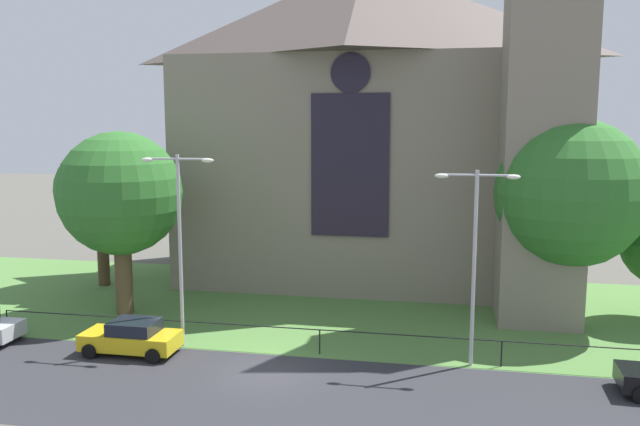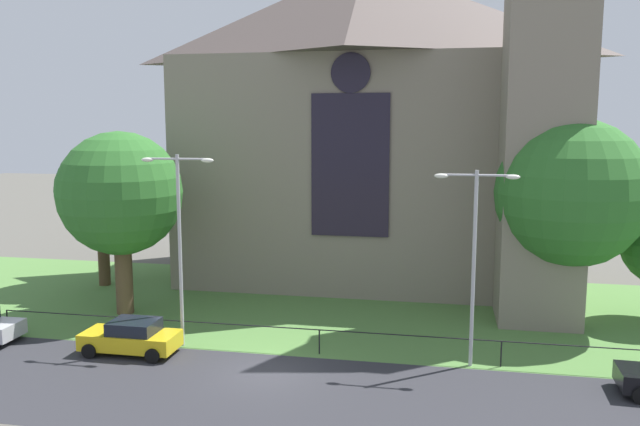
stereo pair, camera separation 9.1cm
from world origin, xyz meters
TOP-DOWN VIEW (x-y plane):
  - ground at (0.00, 10.00)m, footprint 160.00×160.00m
  - road_asphalt at (0.00, -2.00)m, footprint 120.00×8.00m
  - grass_verge at (0.00, 8.00)m, footprint 120.00×20.00m
  - church_building at (2.51, 16.90)m, footprint 23.20×16.20m
  - iron_railing at (1.74, 2.50)m, footprint 30.90×0.07m
  - tree_right_near at (13.04, 8.90)m, footprint 7.34×7.34m
  - tree_left_far at (-13.80, 11.80)m, footprint 5.39×5.39m
  - tree_left_near at (-9.63, 6.53)m, footprint 6.45×6.45m
  - streetlamp_near at (-4.60, 2.40)m, footprint 3.37×0.26m
  - streetlamp_far at (8.21, 2.40)m, footprint 3.37×0.26m
  - parked_car_yellow at (-6.40, 1.00)m, footprint 4.21×2.03m

SIDE VIEW (x-z plane):
  - ground at x=0.00m, z-range 0.00..0.00m
  - grass_verge at x=0.00m, z-range 0.00..0.01m
  - road_asphalt at x=0.00m, z-range 0.00..0.01m
  - parked_car_yellow at x=-6.40m, z-range -0.01..1.50m
  - iron_railing at x=1.74m, z-range 0.41..1.54m
  - streetlamp_far at x=8.21m, z-range 1.12..9.31m
  - streetlamp_near at x=-4.60m, z-range 1.14..9.85m
  - tree_left_far at x=-13.80m, z-range 1.60..10.30m
  - tree_left_near at x=-9.63m, z-range 1.56..11.22m
  - tree_right_near at x=13.04m, z-range 1.47..11.81m
  - church_building at x=2.51m, z-range -2.73..23.27m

